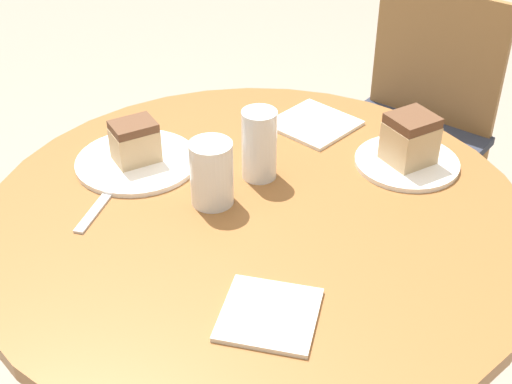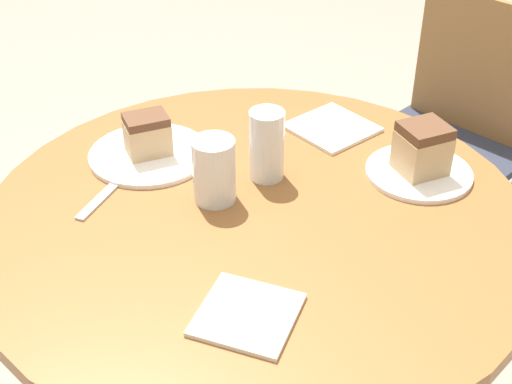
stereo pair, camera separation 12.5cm
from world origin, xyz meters
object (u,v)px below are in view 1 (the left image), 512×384
object	(u,v)px
plate_near	(137,161)
glass_water	(212,177)
chair	(404,135)
glass_lemonade	(259,149)
plate_far	(407,162)
cake_slice_far	(410,139)
cake_slice_near	(135,141)

from	to	relation	value
plate_near	glass_water	bearing A→B (deg)	-8.36
chair	glass_water	xyz separation A→B (m)	(-0.04, -0.93, 0.36)
plate_near	glass_lemonade	distance (m)	0.25
plate_far	cake_slice_far	xyz separation A→B (m)	(0.00, -0.00, 0.05)
plate_far	cake_slice_near	bearing A→B (deg)	-149.01
cake_slice_far	chair	bearing A→B (deg)	108.87
glass_water	plate_near	bearing A→B (deg)	171.64
plate_far	glass_lemonade	bearing A→B (deg)	-140.84
cake_slice_far	glass_lemonade	xyz separation A→B (m)	(-0.23, -0.19, 0.00)
chair	glass_water	size ratio (longest dim) A/B	7.01
chair	plate_far	xyz separation A→B (m)	(0.21, -0.62, 0.31)
plate_near	cake_slice_near	size ratio (longest dim) A/B	2.28
chair	cake_slice_near	world-z (taller)	chair
cake_slice_far	glass_water	distance (m)	0.40
plate_far	glass_water	bearing A→B (deg)	-130.14
plate_near	cake_slice_near	distance (m)	0.05
cake_slice_far	glass_lemonade	distance (m)	0.29
plate_far	glass_lemonade	world-z (taller)	glass_lemonade
plate_far	glass_water	size ratio (longest dim) A/B	1.67
plate_far	cake_slice_near	distance (m)	0.53
cake_slice_far	glass_lemonade	size ratio (longest dim) A/B	0.82
plate_near	cake_slice_near	world-z (taller)	cake_slice_near
cake_slice_far	cake_slice_near	bearing A→B (deg)	-149.01
plate_far	glass_water	xyz separation A→B (m)	(-0.26, -0.30, 0.05)
cake_slice_far	glass_water	xyz separation A→B (m)	(-0.26, -0.30, -0.01)
cake_slice_near	glass_lemonade	size ratio (longest dim) A/B	0.76
plate_near	plate_far	size ratio (longest dim) A/B	1.18
cake_slice_near	glass_lemonade	world-z (taller)	glass_lemonade
plate_near	glass_water	distance (m)	0.21
plate_far	chair	bearing A→B (deg)	108.87
glass_lemonade	glass_water	xyz separation A→B (m)	(-0.03, -0.12, -0.01)
glass_lemonade	chair	bearing A→B (deg)	88.93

